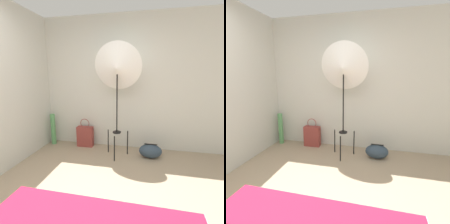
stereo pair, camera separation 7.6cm
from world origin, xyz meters
The scene contains 5 objects.
wall_back centered at (0.00, 2.30, 1.30)m, with size 8.00×0.05×2.60m.
photo_umbrella centered at (0.13, 1.81, 1.59)m, with size 0.83×0.41×2.03m.
tote_bag centered at (-0.60, 2.11, 0.22)m, with size 0.33×0.14×0.59m.
duffel_bag centered at (0.74, 1.86, 0.13)m, with size 0.41×0.25×0.26m.
paper_roll centered at (-1.32, 2.09, 0.33)m, with size 0.10×0.10×0.66m.
Camera 1 is at (0.68, -1.16, 1.50)m, focal length 28.00 mm.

